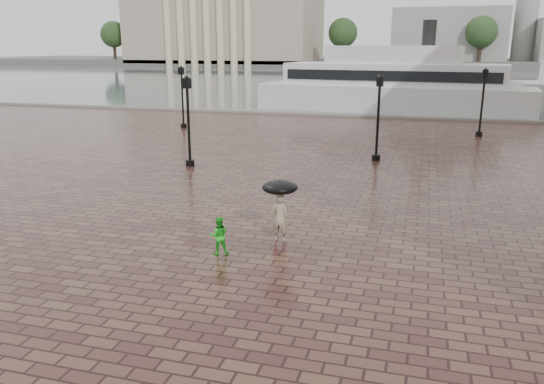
{
  "coord_description": "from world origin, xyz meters",
  "views": [
    {
      "loc": [
        5.32,
        -14.28,
        5.9
      ],
      "look_at": [
        0.82,
        1.41,
        1.4
      ],
      "focal_mm": 35.0,
      "sensor_mm": 36.0,
      "label": 1
    }
  ],
  "objects": [
    {
      "name": "ferry_near",
      "position": [
        2.28,
        37.0,
        2.45
      ],
      "size": [
        25.36,
        8.87,
        8.15
      ],
      "rotation": [
        0.0,
        0.0,
        -0.12
      ],
      "color": "silver",
      "rests_on": "ground"
    },
    {
      "name": "adult_pedestrian",
      "position": [
        1.24,
        0.8,
        0.77
      ],
      "size": [
        0.57,
        0.37,
        1.54
      ],
      "primitive_type": "imported",
      "rotation": [
        0.0,
        0.0,
        3.13
      ],
      "color": "tan",
      "rests_on": "ground"
    },
    {
      "name": "ground",
      "position": [
        0.0,
        0.0,
        0.0
      ],
      "size": [
        300.0,
        300.0,
        0.0
      ],
      "primitive_type": "plane",
      "color": "#371B19",
      "rests_on": "ground"
    },
    {
      "name": "museum",
      "position": [
        -55.0,
        144.61,
        13.91
      ],
      "size": [
        57.0,
        32.5,
        26.0
      ],
      "color": "gray",
      "rests_on": "ground"
    },
    {
      "name": "child_pedestrian",
      "position": [
        -0.17,
        -0.75,
        0.58
      ],
      "size": [
        0.69,
        0.62,
        1.15
      ],
      "primitive_type": "imported",
      "rotation": [
        0.0,
        0.0,
        3.54
      ],
      "color": "green",
      "rests_on": "ground"
    },
    {
      "name": "quay_edge",
      "position": [
        0.0,
        32.0,
        0.0
      ],
      "size": [
        80.0,
        0.6,
        0.3
      ],
      "primitive_type": "cube",
      "color": "slate",
      "rests_on": "ground"
    },
    {
      "name": "harbour_water",
      "position": [
        0.0,
        92.0,
        0.0
      ],
      "size": [
        240.0,
        240.0,
        0.0
      ],
      "primitive_type": "plane",
      "color": "#485158",
      "rests_on": "ground"
    },
    {
      "name": "umbrella",
      "position": [
        1.24,
        0.8,
        1.74
      ],
      "size": [
        1.1,
        1.1,
        1.1
      ],
      "color": "black",
      "rests_on": "ground"
    },
    {
      "name": "far_shore",
      "position": [
        0.0,
        160.0,
        1.0
      ],
      "size": [
        300.0,
        60.0,
        2.0
      ],
      "primitive_type": "cube",
      "color": "#4C4C47",
      "rests_on": "ground"
    },
    {
      "name": "street_lamps",
      "position": [
        -1.5,
        17.5,
        2.33
      ],
      "size": [
        21.44,
        14.44,
        4.4
      ],
      "color": "black",
      "rests_on": "ground"
    },
    {
      "name": "far_trees",
      "position": [
        0.0,
        138.0,
        9.42
      ],
      "size": [
        188.0,
        8.0,
        13.5
      ],
      "color": "#2D2119",
      "rests_on": "ground"
    }
  ]
}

